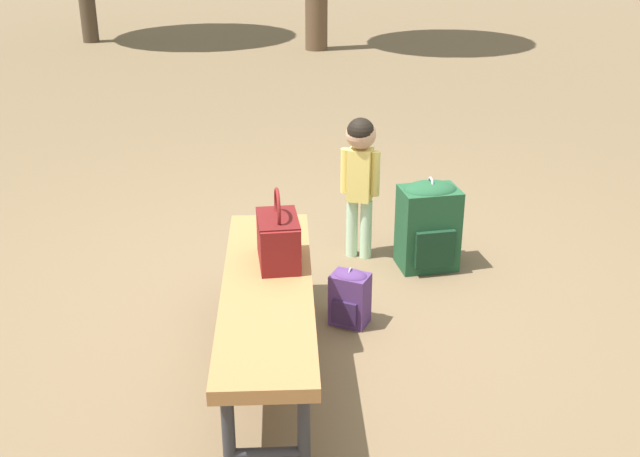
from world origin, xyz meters
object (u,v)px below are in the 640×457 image
object	(u,v)px
backpack_small	(350,296)
park_bench	(268,296)
backpack_large	(428,223)
handbag	(278,238)
child_standing	(360,166)

from	to	relation	value
backpack_small	park_bench	bearing A→B (deg)	146.77
park_bench	backpack_large	distance (m)	1.40
handbag	backpack_large	xyz separation A→B (m)	(0.98, -0.69, -0.30)
handbag	child_standing	size ratio (longest dim) A/B	0.43
backpack_large	backpack_small	size ratio (longest dim) A/B	1.77
park_bench	handbag	xyz separation A→B (m)	(0.22, -0.01, 0.18)
child_standing	backpack_small	world-z (taller)	child_standing
handbag	backpack_large	bearing A→B (deg)	-34.89
backpack_large	backpack_small	xyz separation A→B (m)	(-0.72, 0.38, -0.12)
handbag	backpack_small	size ratio (longest dim) A/B	1.17
park_bench	child_standing	size ratio (longest dim) A/B	1.90
backpack_large	backpack_small	world-z (taller)	backpack_large
park_bench	backpack_small	world-z (taller)	park_bench
backpack_small	handbag	bearing A→B (deg)	130.19
child_standing	backpack_small	distance (m)	0.90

